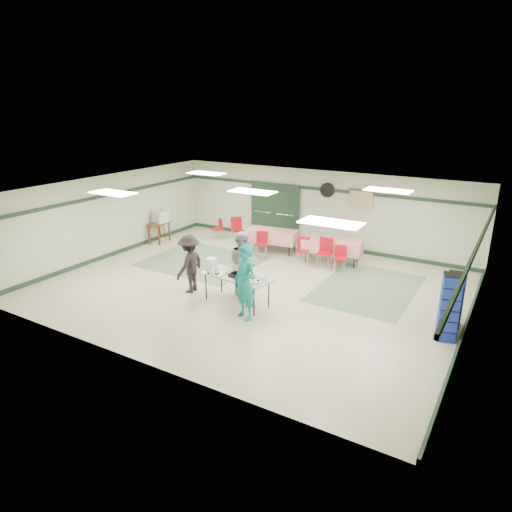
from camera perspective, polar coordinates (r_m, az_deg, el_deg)
The scene contains 42 objects.
floor at distance 12.81m, azimuth -0.41°, elevation -3.81°, with size 11.00×11.00×0.00m, color beige.
ceiling at distance 12.04m, azimuth -0.44°, elevation 8.15°, with size 11.00×11.00×0.00m, color silver.
wall_back at distance 16.25m, azimuth 7.87°, elevation 5.87°, with size 11.00×11.00×0.00m, color beige.
wall_front at distance 9.05m, azimuth -15.43°, elevation -5.12°, with size 11.00×11.00×0.00m, color beige.
wall_left at distance 15.83m, azimuth -17.77°, elevation 4.81°, with size 9.00×9.00×0.00m, color beige.
wall_right at distance 10.74m, azimuth 25.56°, elevation -2.53°, with size 9.00×9.00×0.00m, color beige.
trim_back at distance 16.09m, azimuth 7.94°, elevation 8.28°, with size 11.00×0.06×0.10m, color #1C3422.
baseboard_back at distance 16.55m, azimuth 7.63°, elevation 1.49°, with size 11.00×0.06×0.12m, color #1C3422.
trim_left at distance 15.67m, azimuth -17.95°, elevation 7.28°, with size 9.00×0.06×0.10m, color #1C3422.
baseboard_left at distance 16.15m, azimuth -17.25°, elevation 0.36°, with size 9.00×0.06×0.12m, color #1C3422.
trim_right at distance 10.53m, azimuth 25.93°, elevation 1.06°, with size 9.00×0.06×0.10m, color #1C3422.
baseboard_right at distance 11.24m, azimuth 24.49°, elevation -8.66°, with size 9.00×0.06×0.12m, color #1C3422.
green_patch_a at distance 14.91m, azimuth -6.65°, elevation -0.63°, with size 3.50×3.00×0.01m, color gray.
green_patch_b at distance 13.04m, azimuth 13.69°, elevation -3.94°, with size 2.50×3.50×0.01m, color gray.
double_door_left at distance 17.22m, azimuth 0.98°, elevation 5.74°, with size 0.90×0.06×2.10m, color gray.
double_door_right at distance 16.78m, azimuth 3.81°, elevation 5.36°, with size 0.90×0.06×2.10m, color gray.
door_frame at distance 16.98m, azimuth 2.33°, elevation 5.54°, with size 2.00×0.03×2.15m, color #1C3422.
wall_fan at distance 15.95m, azimuth 8.89°, elevation 8.15°, with size 0.50×0.50×0.10m, color black.
scroll_banner at distance 15.58m, azimuth 12.97°, elevation 6.91°, with size 0.80×0.02×0.60m, color tan.
serving_table at distance 11.50m, azimuth -2.45°, elevation -2.68°, with size 1.91×0.97×0.76m.
sheet_tray_right at distance 11.17m, azimuth -0.41°, elevation -3.01°, with size 0.56×0.43×0.02m, color silver.
sheet_tray_mid at distance 11.67m, azimuth -2.58°, elevation -2.05°, with size 0.58×0.44×0.02m, color silver.
sheet_tray_left at distance 11.66m, azimuth -5.30°, elevation -2.14°, with size 0.54×0.41×0.02m, color silver.
baking_pan at distance 11.38m, azimuth -2.17°, elevation -2.46°, with size 0.48×0.30×0.08m, color black.
foam_box_stack at distance 11.86m, azimuth -5.61°, elevation -1.02°, with size 0.24×0.22×0.32m, color white.
volunteer_teal at distance 10.65m, azimuth -1.39°, elevation -3.31°, with size 0.67×0.44×1.83m, color #138380.
volunteer_grey at distance 12.05m, azimuth -1.72°, elevation -0.89°, with size 0.84×0.66×1.73m, color #97969B.
volunteer_dark at distance 12.34m, azimuth -8.31°, elevation -0.97°, with size 1.03×0.59×1.59m, color black.
dining_table_a at distance 14.76m, azimuth 9.51°, elevation 1.35°, with size 1.96×1.11×0.77m.
dining_table_b at distance 15.65m, azimuth 2.01°, elevation 2.59°, with size 1.84×1.01×0.77m.
chair_a at distance 14.26m, azimuth 8.67°, elevation 0.80°, with size 0.48×0.48×0.94m.
chair_b at distance 14.55m, azimuth 5.94°, elevation 1.05°, with size 0.49×0.49×0.85m.
chair_c at distance 14.11m, azimuth 10.49°, elevation 0.06°, with size 0.44×0.44×0.77m.
chair_d at distance 15.22m, azimuth 0.72°, elevation 1.88°, with size 0.50×0.50×0.83m.
chair_loose_a at distance 16.92m, azimuth -2.44°, elevation 3.71°, with size 0.58×0.58×0.88m.
chair_loose_b at distance 17.14m, azimuth -4.72°, elevation 3.64°, with size 0.50×0.50×0.78m.
crate_stack_blue_a at distance 11.36m, azimuth 23.52°, elevation -5.01°, with size 0.39×0.39×1.28m, color #1B3BA3.
crate_stack_red at distance 10.91m, azimuth 23.11°, elevation -6.15°, with size 0.37×0.37×1.19m, color maroon.
crate_stack_blue_b at distance 10.60m, azimuth 22.99°, elevation -5.95°, with size 0.39×0.39×1.50m, color #1B3BA3.
printer_table at distance 17.02m, azimuth -12.06°, elevation 3.72°, with size 0.65×0.89×0.74m.
office_printer at distance 17.02m, azimuth -11.90°, elevation 4.85°, with size 0.52×0.46×0.41m, color #B4B5B0.
broom at distance 17.30m, azimuth -11.56°, elevation 4.06°, with size 0.03×0.03×1.26m, color brown.
Camera 1 is at (6.15, -10.12, 4.89)m, focal length 32.00 mm.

